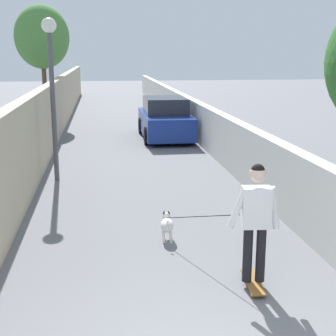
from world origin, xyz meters
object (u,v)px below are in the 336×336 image
object	(u,v)px
lamp_post	(51,70)
skateboard	(253,282)
dog	(167,224)
car_near	(165,119)
tree_left_mid	(42,37)
person_skateboarder	(256,214)

from	to	relation	value
lamp_post	skateboard	world-z (taller)	lamp_post
dog	car_near	world-z (taller)	car_near
dog	skateboard	bearing A→B (deg)	-153.50
tree_left_mid	car_near	distance (m)	7.53
car_near	tree_left_mid	bearing A→B (deg)	45.31
tree_left_mid	person_skateboarder	world-z (taller)	tree_left_mid
lamp_post	dog	bearing A→B (deg)	-153.12
dog	lamp_post	bearing A→B (deg)	26.88
dog	car_near	xyz separation A→B (m)	(10.16, -1.31, 0.44)
skateboard	car_near	size ratio (longest dim) A/B	0.20
person_skateboarder	skateboard	bearing A→B (deg)	26.57
lamp_post	dog	size ratio (longest dim) A/B	1.81
lamp_post	skateboard	bearing A→B (deg)	-153.24
tree_left_mid	skateboard	world-z (taller)	tree_left_mid
person_skateboarder	car_near	bearing A→B (deg)	-1.76
tree_left_mid	lamp_post	size ratio (longest dim) A/B	1.32
car_near	dog	bearing A→B (deg)	172.68
person_skateboarder	lamp_post	bearing A→B (deg)	26.76
tree_left_mid	person_skateboarder	distance (m)	17.67
tree_left_mid	dog	bearing A→B (deg)	-166.60
lamp_post	car_near	size ratio (longest dim) A/B	0.97
lamp_post	skateboard	distance (m)	7.52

